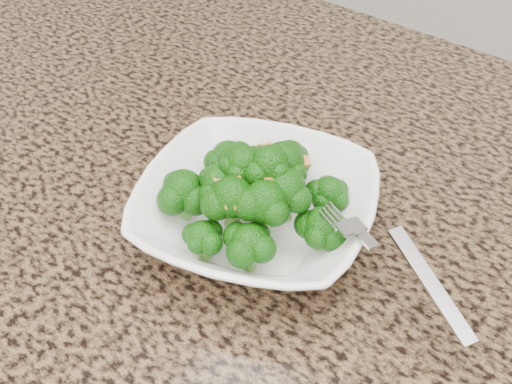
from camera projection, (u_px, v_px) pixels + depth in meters
The scene contains 5 objects.
granite_counter at pixel (287, 310), 0.57m from camera, with size 1.64×1.04×0.03m, color brown.
bowl at pixel (256, 210), 0.61m from camera, with size 0.22×0.22×0.05m, color white.
broccoli_pile at pixel (256, 159), 0.57m from camera, with size 0.19×0.19×0.07m, color #135309, non-canonical shape.
garlic_topping at pixel (256, 124), 0.54m from camera, with size 0.12×0.12×0.01m, color orange, non-canonical shape.
fork at pixel (372, 242), 0.53m from camera, with size 0.18×0.03×0.01m, color silver, non-canonical shape.
Camera 1 is at (0.20, 0.00, 1.34)m, focal length 45.00 mm.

